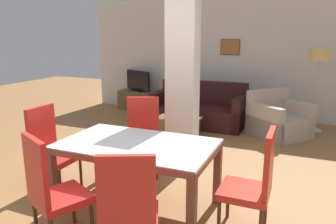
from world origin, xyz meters
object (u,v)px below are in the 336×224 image
coffee_table (179,127)px  tv_screen (138,81)px  tv_stand (138,100)px  dining_chair_far_left (143,134)px  dining_chair_head_right (255,181)px  dining_chair_near_left (51,188)px  dining_table (137,156)px  bottle (169,112)px  floor_lamp (319,62)px  sofa (199,111)px  dining_chair_head_left (50,147)px  dining_chair_near_right (129,209)px  armchair (278,121)px

coffee_table → tv_screen: bearing=134.6°
coffee_table → tv_stand: size_ratio=0.79×
dining_chair_far_left → coffee_table: bearing=-110.3°
dining_chair_far_left → tv_stand: 3.97m
dining_chair_head_right → dining_chair_near_left: (-1.65, -0.86, 0.00)m
dining_table → tv_stand: (-2.32, 4.39, -0.37)m
dining_chair_near_left → bottle: bearing=119.9°
bottle → tv_stand: (-1.65, 1.91, -0.26)m
dining_chair_near_left → floor_lamp: size_ratio=0.65×
dining_chair_near_left → sofa: bearing=115.9°
dining_chair_far_left → tv_screen: bearing=-84.8°
dining_chair_head_right → tv_screen: bearing=39.0°
floor_lamp → sofa: bearing=-169.3°
dining_chair_head_left → dining_chair_far_left: bearing=139.6°
sofa → floor_lamp: floor_lamp is taller
dining_chair_far_left → dining_chair_near_right: same height
dining_chair_head_left → coffee_table: 2.66m
dining_chair_far_left → bottle: 1.57m
dining_chair_near_left → sofa: size_ratio=0.55×
coffee_table → dining_chair_far_left: bearing=-86.7°
dining_chair_near_left → dining_chair_far_left: size_ratio=1.00×
dining_chair_near_left → tv_screen: dining_chair_near_left is taller
tv_screen → dining_chair_near_right: bearing=141.1°
dining_chair_near_right → tv_stand: size_ratio=1.03×
dining_chair_near_left → dining_chair_near_right: 0.82m
dining_chair_near_left → floor_lamp: floor_lamp is taller
coffee_table → bottle: bearing=-157.5°
tv_stand → tv_screen: (0.00, 0.00, 0.49)m
dining_chair_near_left → armchair: 4.51m
sofa → bottle: (-0.23, -1.12, 0.20)m
dining_chair_near_left → tv_screen: 5.58m
dining_chair_head_right → sofa: (-1.67, 3.59, -0.25)m
dining_chair_head_right → dining_chair_near_right: same height
dining_chair_near_left → coffee_table: size_ratio=1.31×
bottle → tv_stand: 2.54m
sofa → coffee_table: 1.06m
coffee_table → tv_screen: 2.64m
dining_chair_near_left → dining_chair_near_right: (0.82, -0.05, 0.00)m
coffee_table → tv_screen: tv_screen is taller
dining_chair_head_left → coffee_table: bearing=164.7°
dining_chair_far_left → tv_stand: bearing=-84.8°
dining_chair_near_left → armchair: (1.59, 4.22, -0.25)m
dining_chair_near_right → tv_stand: (-2.73, 5.29, -0.31)m
tv_stand → tv_screen: tv_screen is taller
sofa → floor_lamp: 2.51m
dining_chair_head_left → tv_stand: size_ratio=1.03×
dining_chair_head_right → tv_screen: dining_chair_head_right is taller
dining_chair_head_right → dining_chair_head_left: 2.43m
dining_chair_near_right → tv_screen: (-2.73, 5.29, 0.18)m
dining_chair_head_right → dining_chair_far_left: size_ratio=1.00×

